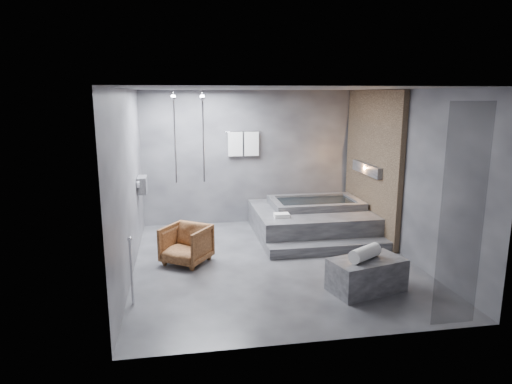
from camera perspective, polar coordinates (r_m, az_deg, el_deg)
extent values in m
plane|color=#2C2C2E|center=(7.62, 2.24, -8.74)|extent=(5.00, 5.00, 0.00)
cube|color=#4A4A4C|center=(7.12, 2.43, 12.80)|extent=(4.50, 5.00, 0.04)
cube|color=#36363B|center=(9.67, -0.76, 4.33)|extent=(4.50, 0.04, 2.80)
cube|color=#36363B|center=(4.89, 8.47, -3.65)|extent=(4.50, 0.04, 2.80)
cube|color=#36363B|center=(7.13, -15.65, 1.04)|extent=(0.04, 5.00, 2.80)
cube|color=#36363B|center=(8.02, 18.28, 2.07)|extent=(0.04, 5.00, 2.80)
cube|color=#A2825F|center=(9.10, 14.29, 3.45)|extent=(0.10, 2.40, 2.78)
cube|color=#FF9938|center=(9.08, 13.79, 2.82)|extent=(0.14, 1.20, 0.20)
cube|color=slate|center=(8.54, -14.03, 0.87)|extent=(0.16, 0.42, 0.30)
imported|color=beige|center=(8.45, -13.99, 0.45)|extent=(0.08, 0.08, 0.21)
imported|color=beige|center=(8.66, -13.89, 0.53)|extent=(0.07, 0.07, 0.15)
cylinder|color=silver|center=(9.06, -6.62, 6.90)|extent=(0.04, 0.04, 1.80)
cylinder|color=silver|center=(9.05, -10.13, 6.79)|extent=(0.04, 0.04, 1.80)
cylinder|color=silver|center=(9.53, -1.61, 7.54)|extent=(0.75, 0.02, 0.02)
cube|color=white|center=(9.51, -2.61, 6.01)|extent=(0.30, 0.06, 0.50)
cube|color=white|center=(9.56, -0.57, 6.05)|extent=(0.30, 0.06, 0.50)
cylinder|color=silver|center=(6.23, -15.30, -9.67)|extent=(0.04, 0.04, 0.90)
cube|color=black|center=(5.67, 24.37, -2.94)|extent=(0.55, 0.01, 2.60)
cube|color=#313133|center=(9.13, 6.83, -3.61)|extent=(2.20, 2.00, 0.50)
cube|color=#313133|center=(8.11, 9.18, -6.92)|extent=(2.20, 0.36, 0.18)
cube|color=#37373A|center=(6.70, 13.66, -10.02)|extent=(1.14, 0.81, 0.46)
imported|color=#442411|center=(7.57, -8.71, -6.49)|extent=(0.95, 0.95, 0.63)
cylinder|color=white|center=(6.55, 13.46, -7.45)|extent=(0.55, 0.45, 0.19)
cube|color=white|center=(8.39, 3.22, -2.93)|extent=(0.28, 0.21, 0.07)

